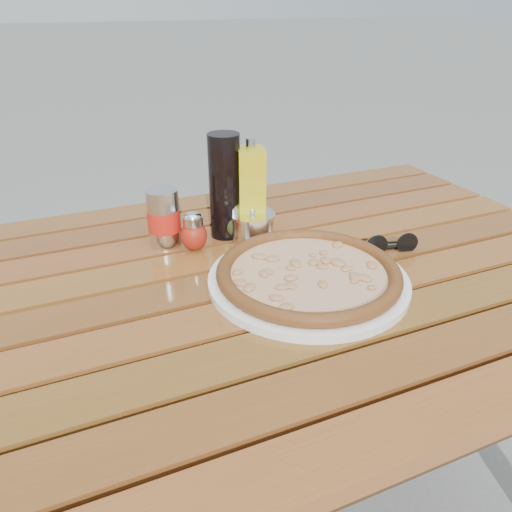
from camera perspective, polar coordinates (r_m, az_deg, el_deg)
name	(u,v)px	position (r m, az deg, el deg)	size (l,w,h in m)	color
table	(260,309)	(0.97, 0.47, -6.07)	(1.40, 0.90, 0.75)	#391B0D
plate	(308,280)	(0.90, 5.96, -2.74)	(0.36, 0.36, 0.01)	white
pizza	(308,272)	(0.90, 6.01, -1.87)	(0.40, 0.40, 0.03)	beige
pepper_shaker	(194,232)	(1.02, -7.15, 2.76)	(0.06, 0.06, 0.08)	red
oregano_shaker	(233,220)	(1.06, -2.63, 4.14)	(0.06, 0.06, 0.08)	#353B17
dark_bottle	(225,187)	(1.05, -3.59, 7.93)	(0.07, 0.07, 0.22)	black
soda_can	(164,218)	(1.04, -10.49, 4.27)	(0.08, 0.08, 0.12)	silver
olive_oil_cruet	(251,192)	(1.05, -0.58, 7.32)	(0.07, 0.07, 0.21)	gold
parmesan_tin	(252,226)	(1.05, -0.42, 3.47)	(0.11, 0.11, 0.07)	silver
sunglasses	(392,245)	(1.04, 15.23, 1.25)	(0.11, 0.04, 0.04)	black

